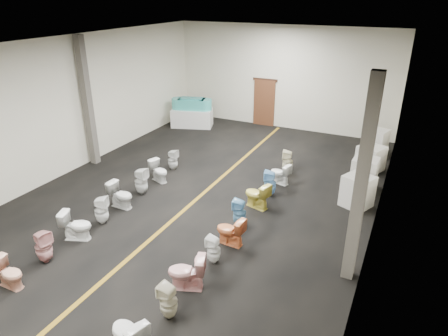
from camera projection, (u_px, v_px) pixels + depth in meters
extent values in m
plane|color=black|center=(195.00, 201.00, 11.98)|extent=(16.00, 16.00, 0.00)
plane|color=black|center=(189.00, 46.00, 10.15)|extent=(16.00, 16.00, 0.00)
plane|color=beige|center=(283.00, 78.00, 17.65)|extent=(10.00, 0.00, 10.00)
plane|color=beige|center=(60.00, 109.00, 13.06)|extent=(0.00, 16.00, 16.00)
plane|color=beige|center=(383.00, 160.00, 9.08)|extent=(0.00, 16.00, 16.00)
cube|color=#835E13|center=(195.00, 201.00, 11.98)|extent=(0.12, 15.60, 0.01)
cube|color=#562D19|center=(264.00, 103.00, 18.40)|extent=(1.00, 0.10, 2.10)
cube|color=#331C11|center=(265.00, 80.00, 17.98)|extent=(1.15, 0.08, 0.10)
cube|color=#59544C|center=(87.00, 102.00, 13.78)|extent=(0.25, 0.25, 4.50)
cube|color=#59544C|center=(361.00, 184.00, 7.94)|extent=(0.25, 0.25, 4.50)
cube|color=silver|center=(192.00, 118.00, 18.46)|extent=(2.03, 1.46, 0.82)
cube|color=#3DB1A9|center=(192.00, 104.00, 18.20)|extent=(1.33, 0.96, 0.50)
cylinder|color=#3DB1A9|center=(179.00, 104.00, 18.29)|extent=(0.66, 0.66, 0.50)
cylinder|color=#3DB1A9|center=(205.00, 105.00, 18.10)|extent=(0.66, 0.66, 0.50)
cube|color=teal|center=(192.00, 100.00, 18.12)|extent=(1.08, 0.71, 0.20)
cube|color=silver|center=(358.00, 191.00, 11.53)|extent=(0.98, 0.98, 0.95)
cube|color=silver|center=(364.00, 174.00, 12.55)|extent=(0.77, 0.77, 1.02)
cube|color=silver|center=(370.00, 158.00, 13.89)|extent=(1.03, 1.03, 0.88)
cube|color=silver|center=(376.00, 142.00, 15.18)|extent=(0.88, 0.88, 1.01)
imported|color=#E7A688|center=(9.00, 273.00, 8.40)|extent=(0.67, 0.38, 0.68)
imported|color=#D19190|center=(44.00, 246.00, 9.14)|extent=(0.46, 0.45, 0.83)
imported|color=white|center=(76.00, 225.00, 10.02)|extent=(0.86, 0.67, 0.77)
imported|color=white|center=(101.00, 210.00, 10.68)|extent=(0.47, 0.46, 0.80)
imported|color=silver|center=(121.00, 195.00, 11.52)|extent=(0.76, 0.45, 0.76)
imported|color=silver|center=(141.00, 181.00, 12.24)|extent=(0.41, 0.41, 0.86)
imported|color=white|center=(159.00, 171.00, 13.12)|extent=(0.79, 0.61, 0.71)
imported|color=silver|center=(173.00, 160.00, 13.94)|extent=(0.35, 0.34, 0.74)
imported|color=white|center=(128.00, 335.00, 6.81)|extent=(0.88, 0.66, 0.80)
imported|color=beige|center=(169.00, 302.00, 7.57)|extent=(0.37, 0.36, 0.76)
imported|color=#E7A4A2|center=(187.00, 272.00, 8.32)|extent=(0.90, 0.69, 0.81)
imported|color=white|center=(214.00, 250.00, 9.15)|extent=(0.32, 0.32, 0.69)
imported|color=#DE753E|center=(230.00, 231.00, 9.81)|extent=(0.76, 0.47, 0.75)
imported|color=#6AA8D2|center=(239.00, 212.00, 10.62)|extent=(0.39, 0.39, 0.76)
imported|color=#D9C94E|center=(257.00, 195.00, 11.49)|extent=(0.87, 0.64, 0.79)
imported|color=#81BCEF|center=(270.00, 183.00, 12.17)|extent=(0.44, 0.44, 0.82)
imported|color=white|center=(280.00, 173.00, 12.96)|extent=(0.76, 0.56, 0.70)
imported|color=#F2EBC5|center=(288.00, 161.00, 13.77)|extent=(0.43, 0.42, 0.79)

